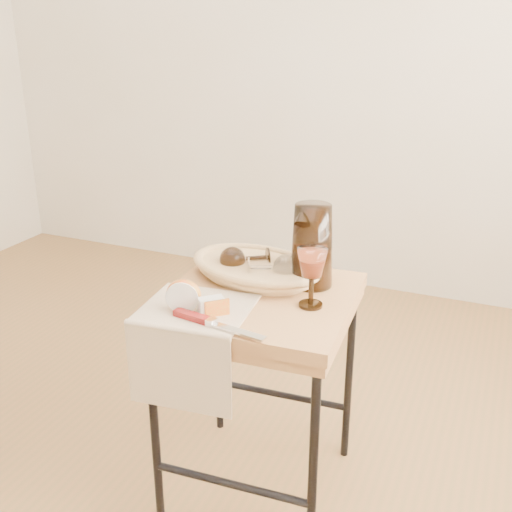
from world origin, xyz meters
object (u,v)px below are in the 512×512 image
at_px(bread_basket, 256,270).
at_px(pitcher, 312,245).
at_px(tea_towel, 197,308).
at_px(goblet_lying_b, 270,267).
at_px(table_knife, 215,322).
at_px(side_table, 259,395).
at_px(wine_goblet, 312,278).
at_px(goblet_lying_a, 248,258).
at_px(apple_half, 184,294).

relative_size(bread_basket, pitcher, 1.31).
distance_m(tea_towel, bread_basket, 0.26).
distance_m(bread_basket, goblet_lying_b, 0.06).
distance_m(tea_towel, table_knife, 0.12).
xyz_separation_m(side_table, table_knife, (-0.02, -0.22, 0.34)).
xyz_separation_m(side_table, goblet_lying_b, (-0.00, 0.08, 0.37)).
xyz_separation_m(side_table, wine_goblet, (0.15, -0.01, 0.40)).
bearing_deg(goblet_lying_b, goblet_lying_a, 133.78).
distance_m(tea_towel, pitcher, 0.37).
bearing_deg(bread_basket, pitcher, 18.50).
height_order(tea_towel, apple_half, apple_half).
bearing_deg(tea_towel, apple_half, -143.64).
height_order(side_table, goblet_lying_a, goblet_lying_a).
relative_size(tea_towel, table_knife, 1.08).
height_order(side_table, wine_goblet, wine_goblet).
distance_m(goblet_lying_b, table_knife, 0.31).
xyz_separation_m(side_table, pitcher, (0.11, 0.12, 0.44)).
xyz_separation_m(goblet_lying_b, pitcher, (0.11, 0.04, 0.07)).
bearing_deg(apple_half, goblet_lying_a, 62.31).
relative_size(side_table, apple_half, 7.13).
relative_size(goblet_lying_b, pitcher, 0.44).
distance_m(tea_towel, wine_goblet, 0.31).
bearing_deg(pitcher, tea_towel, -146.47).
distance_m(wine_goblet, table_knife, 0.28).
height_order(goblet_lying_a, goblet_lying_b, same).
xyz_separation_m(side_table, tea_towel, (-0.11, -0.15, 0.32)).
bearing_deg(apple_half, goblet_lying_b, 43.82).
height_order(tea_towel, table_knife, table_knife).
distance_m(side_table, pitcher, 0.47).
distance_m(goblet_lying_a, pitcher, 0.20).
relative_size(wine_goblet, apple_half, 1.80).
height_order(wine_goblet, table_knife, wine_goblet).
bearing_deg(wine_goblet, table_knife, -130.12).
height_order(tea_towel, wine_goblet, wine_goblet).
bearing_deg(tea_towel, bread_basket, 70.97).
bearing_deg(bread_basket, side_table, -50.90).
bearing_deg(side_table, pitcher, 49.10).
bearing_deg(bread_basket, goblet_lying_b, -10.11).
relative_size(pitcher, table_knife, 1.07).
distance_m(goblet_lying_b, wine_goblet, 0.18).
relative_size(goblet_lying_a, wine_goblet, 0.76).
distance_m(bread_basket, pitcher, 0.19).
distance_m(pitcher, wine_goblet, 0.15).
distance_m(pitcher, apple_half, 0.39).
bearing_deg(goblet_lying_b, tea_towel, -138.63).
relative_size(bread_basket, wine_goblet, 2.22).
xyz_separation_m(wine_goblet, apple_half, (-0.29, -0.16, -0.03)).
relative_size(bread_basket, apple_half, 3.99).
relative_size(goblet_lying_a, apple_half, 1.36).
xyz_separation_m(tea_towel, bread_basket, (0.06, 0.25, 0.02)).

